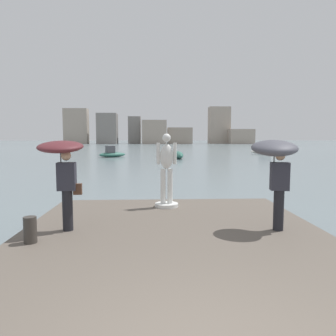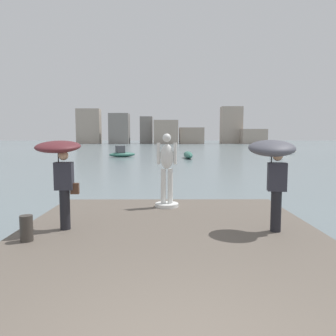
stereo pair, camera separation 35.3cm
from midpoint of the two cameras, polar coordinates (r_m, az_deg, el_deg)
name	(u,v)px [view 1 (the left image)]	position (r m, az deg, el deg)	size (l,w,h in m)	color
ground_plane	(157,156)	(42.67, -2.25, 2.20)	(400.00, 400.00, 0.00)	slate
pier	(179,276)	(5.47, 0.07, -18.47)	(6.57, 10.79, 0.40)	#60564C
statue_white_figure	(167,174)	(9.34, -1.34, -1.07)	(0.68, 0.68, 2.12)	white
onlooker_left	(63,161)	(7.32, -19.34, 1.14)	(1.00, 1.02, 1.99)	black
onlooker_right	(276,159)	(7.26, 17.11, 1.54)	(1.13, 1.16, 2.02)	black
mooring_bollard	(30,230)	(6.89, -24.47, -9.88)	(0.24, 0.24, 0.51)	#38332D
boat_mid	(267,151)	(48.65, 16.85, 2.96)	(5.28, 1.97, 1.50)	silver
boat_leftward	(112,153)	(39.94, -10.10, 2.53)	(3.63, 2.80, 1.37)	#336B5B
boat_rightward	(179,155)	(37.16, 1.59, 2.33)	(1.08, 5.09, 0.79)	#336B5B
distant_skyline	(156,130)	(119.85, -2.14, 6.68)	(68.66, 12.77, 13.73)	#A89989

